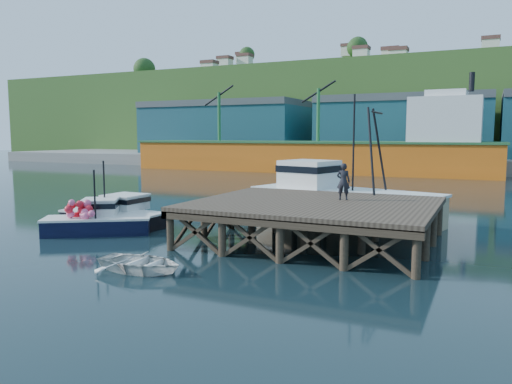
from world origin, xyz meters
The scene contains 12 objects.
ground centered at (0.00, 0.00, 0.00)m, with size 300.00×300.00×0.00m, color black.
wharf centered at (5.50, -0.19, 1.94)m, with size 12.00×10.00×2.62m.
far_quay centered at (0.00, 70.00, 1.00)m, with size 160.00×40.00×2.00m, color gray.
warehouse_left centered at (-35.00, 65.00, 6.50)m, with size 32.00×16.00×9.00m, color #1A4B58.
warehouse_mid centered at (0.00, 65.00, 6.50)m, with size 28.00×16.00×9.00m, color #1A4B58.
cargo_ship centered at (-8.46, 48.00, 3.31)m, with size 55.50×10.00×13.75m.
hillside centered at (0.00, 100.00, 11.00)m, with size 220.00×50.00×22.00m, color #2D511E.
boat_navy centered at (-6.40, -2.85, 0.74)m, with size 6.07×4.95×3.66m.
boat_black centered at (-6.96, -0.72, 0.74)m, with size 6.60×5.56×4.04m.
trawler centered at (5.03, 6.50, 1.66)m, with size 12.74×7.36×8.06m.
dinghy centered at (0.90, -8.40, 0.39)m, with size 2.66×3.72×0.77m, color white.
dockworker centered at (6.62, 1.38, 3.10)m, with size 0.71×0.47×1.95m, color black.
Camera 1 is at (13.56, -24.36, 5.53)m, focal length 35.00 mm.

